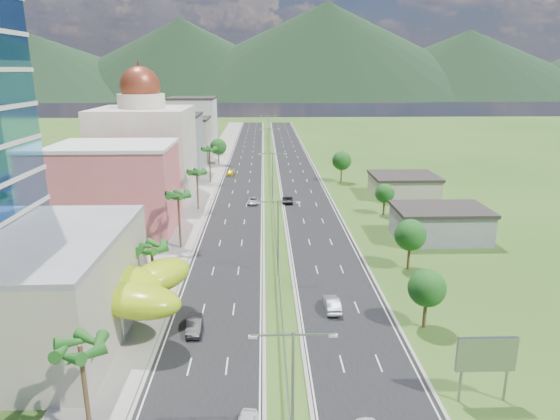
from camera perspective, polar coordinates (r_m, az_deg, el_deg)
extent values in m
plane|color=#2D5119|center=(61.71, 0.05, -11.22)|extent=(500.00, 500.00, 0.00)
cube|color=black|center=(147.73, -4.05, 4.83)|extent=(11.00, 260.00, 0.04)
cube|color=black|center=(147.92, 1.78, 4.88)|extent=(11.00, 260.00, 0.04)
cube|color=gray|center=(148.39, -7.73, 4.79)|extent=(7.00, 260.00, 0.12)
cube|color=gray|center=(129.88, -1.02, 3.61)|extent=(0.08, 216.00, 0.28)
cube|color=gray|center=(230.62, -1.43, 8.90)|extent=(0.10, 0.12, 0.70)
cylinder|color=gray|center=(37.52, 1.44, -21.11)|extent=(0.20, 0.20, 11.00)
cube|color=gray|center=(34.55, -0.95, -14.12)|extent=(2.88, 0.12, 0.12)
cube|color=gray|center=(34.71, 3.95, -14.01)|extent=(2.88, 0.12, 0.12)
cube|color=silver|center=(34.61, -3.14, -14.28)|extent=(0.60, 0.25, 0.18)
cube|color=silver|center=(34.90, 6.10, -14.07)|extent=(0.60, 0.25, 0.18)
cylinder|color=gray|center=(68.77, -0.23, -3.33)|extent=(0.20, 0.20, 11.00)
cube|color=gray|center=(67.19, -1.46, 0.93)|extent=(2.88, 0.12, 0.12)
cube|color=gray|center=(67.27, 0.99, 0.96)|extent=(2.88, 0.12, 0.12)
cube|color=silver|center=(67.22, -2.55, 0.84)|extent=(0.60, 0.25, 0.18)
cube|color=silver|center=(67.37, 2.08, 0.88)|extent=(0.60, 0.25, 0.18)
cylinder|color=gray|center=(107.35, -0.85, 3.68)|extent=(0.20, 0.20, 11.00)
cube|color=gray|center=(106.35, -1.64, 6.47)|extent=(2.88, 0.12, 0.12)
cube|color=gray|center=(106.40, -0.08, 6.48)|extent=(2.88, 0.12, 0.12)
cube|color=silver|center=(106.37, -2.34, 6.41)|extent=(0.60, 0.25, 0.18)
cube|color=silver|center=(106.46, 0.61, 6.43)|extent=(0.60, 0.25, 0.18)
cylinder|color=gray|center=(151.64, -1.17, 7.25)|extent=(0.20, 0.20, 11.00)
cube|color=gray|center=(150.93, -1.74, 9.24)|extent=(2.88, 0.12, 0.12)
cube|color=gray|center=(150.97, -0.63, 9.24)|extent=(2.88, 0.12, 0.12)
cube|color=silver|center=(150.94, -2.23, 9.19)|extent=(0.60, 0.25, 0.18)
cube|color=silver|center=(151.01, -0.14, 9.21)|extent=(0.60, 0.25, 0.18)
cylinder|color=gray|center=(196.25, -1.35, 9.20)|extent=(0.20, 0.20, 11.00)
cube|color=gray|center=(195.70, -1.79, 10.74)|extent=(2.88, 0.12, 0.12)
cube|color=gray|center=(195.73, -0.93, 10.75)|extent=(2.88, 0.12, 0.12)
cube|color=silver|center=(195.71, -2.17, 10.71)|extent=(0.60, 0.25, 0.18)
cube|color=silver|center=(195.77, -0.55, 10.72)|extent=(0.60, 0.25, 0.18)
cylinder|color=gray|center=(63.01, -22.61, -9.91)|extent=(0.50, 0.50, 4.00)
cylinder|color=gray|center=(56.61, -17.58, -12.38)|extent=(0.50, 0.50, 4.00)
cylinder|color=gray|center=(55.35, -22.51, -13.57)|extent=(0.50, 0.50, 4.00)
cylinder|color=gray|center=(60.44, -14.48, -10.25)|extent=(0.50, 0.50, 4.00)
cube|color=#D75865|center=(93.08, -18.16, 2.26)|extent=(20.00, 15.00, 15.00)
cube|color=beige|center=(114.44, -15.15, 6.19)|extent=(20.00, 20.00, 20.00)
cylinder|color=beige|center=(113.20, -15.58, 11.93)|extent=(10.00, 10.00, 3.00)
sphere|color=maroon|center=(113.06, -15.69, 13.44)|extent=(8.40, 8.40, 8.40)
cube|color=gray|center=(138.72, -12.40, 7.13)|extent=(16.00, 15.00, 16.00)
cube|color=#ACA38E|center=(160.40, -10.99, 7.80)|extent=(16.00, 15.00, 13.00)
cube|color=silver|center=(182.68, -9.92, 9.59)|extent=(16.00, 15.00, 18.00)
cylinder|color=gray|center=(48.46, 19.88, -18.32)|extent=(0.24, 0.24, 3.20)
cylinder|color=gray|center=(49.99, 24.36, -17.69)|extent=(0.24, 0.24, 3.20)
cube|color=#D85919|center=(47.64, 22.54, -14.99)|extent=(5.20, 0.35, 3.20)
cube|color=gray|center=(89.08, 17.80, -1.64)|extent=(15.00, 10.00, 5.00)
cube|color=#ACA38E|center=(117.35, 13.93, 2.61)|extent=(14.00, 12.00, 4.40)
cylinder|color=#47301C|center=(42.86, -21.30, -19.12)|extent=(0.36, 0.36, 8.50)
cylinder|color=#47301C|center=(63.39, -14.27, -7.24)|extent=(0.36, 0.36, 7.50)
cylinder|color=#47301C|center=(81.61, -11.42, -1.28)|extent=(0.36, 0.36, 9.00)
cylinder|color=#47301C|center=(103.69, -9.40, 2.18)|extent=(0.36, 0.36, 8.00)
cylinder|color=#47301C|center=(127.89, -8.00, 5.00)|extent=(0.36, 0.36, 8.80)
cylinder|color=#47301C|center=(152.72, -7.02, 6.04)|extent=(0.40, 0.40, 4.90)
sphere|color=#1D551A|center=(152.22, -7.06, 7.21)|extent=(4.90, 4.90, 4.90)
cylinder|color=#47301C|center=(59.04, 16.24, -10.94)|extent=(0.40, 0.40, 4.20)
sphere|color=#1D551A|center=(57.91, 16.45, -8.54)|extent=(4.20, 4.20, 4.20)
cylinder|color=#47301C|center=(74.70, 14.51, -4.90)|extent=(0.40, 0.40, 4.55)
sphere|color=#1D551A|center=(73.74, 14.67, -2.77)|extent=(4.55, 4.55, 4.55)
cylinder|color=#47301C|center=(101.32, 11.81, 0.53)|extent=(0.40, 0.40, 3.85)
sphere|color=#1D551A|center=(100.71, 11.88, 1.88)|extent=(3.85, 3.85, 3.85)
cylinder|color=#47301C|center=(129.07, 7.02, 4.25)|extent=(0.40, 0.40, 4.90)
sphere|color=#1D551A|center=(128.49, 7.07, 5.63)|extent=(4.90, 4.90, 4.90)
imported|color=black|center=(57.29, -9.77, -12.83)|extent=(1.87, 4.69, 1.52)
imported|color=#AAADB2|center=(107.68, -3.11, 1.08)|extent=(2.42, 4.90, 1.34)
imported|color=gold|center=(137.48, -5.67, 4.25)|extent=(2.24, 4.62, 1.30)
imported|color=#9B9EA2|center=(61.34, 5.95, -10.61)|extent=(1.78, 4.87, 1.60)
imported|color=black|center=(108.41, 0.85, 1.21)|extent=(2.50, 5.05, 1.38)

